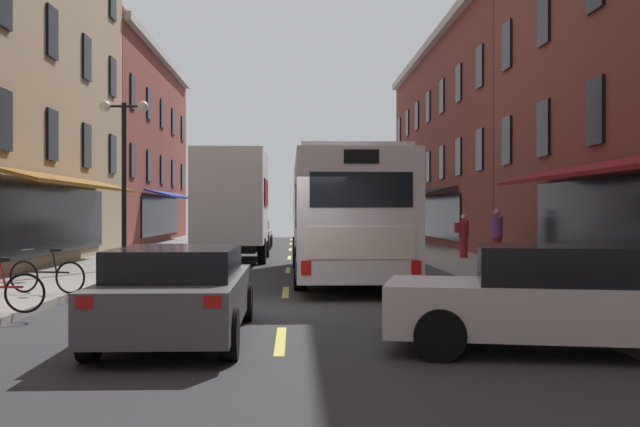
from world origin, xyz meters
TOP-DOWN VIEW (x-y plane):
  - ground_plane at (0.00, 0.00)m, footprint 34.80×80.00m
  - lane_centre_dashes at (0.00, -0.25)m, footprint 0.14×73.90m
  - sidewalk_right at (5.90, 0.00)m, footprint 3.00×80.00m
  - transit_bus at (1.49, 6.80)m, footprint 2.70×11.70m
  - box_truck at (-2.03, 13.81)m, footprint 2.51×6.75m
  - sedan_near at (3.63, -4.58)m, footprint 4.64×2.63m
  - sedan_mid at (-1.45, -3.30)m, footprint 1.93×4.79m
  - sedan_far at (-1.89, 23.89)m, footprint 1.94×4.55m
  - bicycle_near at (-4.86, 1.62)m, footprint 1.67×0.57m
  - pedestrian_near at (6.28, 13.28)m, footprint 0.51×0.36m
  - pedestrian_far at (6.47, 9.36)m, footprint 0.36×0.36m
  - street_lamp_twin at (-4.77, 8.30)m, footprint 1.42×0.32m

SIDE VIEW (x-z plane):
  - ground_plane at x=0.00m, z-range -0.10..0.00m
  - lane_centre_dashes at x=0.00m, z-range 0.00..0.01m
  - sidewalk_right at x=5.90m, z-range 0.00..0.14m
  - bicycle_near at x=-4.86m, z-range 0.05..0.96m
  - sedan_mid at x=-1.45m, z-range 0.03..1.33m
  - sedan_far at x=-1.89m, z-range 0.02..1.36m
  - sedan_near at x=3.63m, z-range 0.01..1.39m
  - pedestrian_near at x=6.28m, z-range 0.18..1.76m
  - pedestrian_far at x=6.47m, z-range 0.17..1.93m
  - transit_bus at x=1.49m, z-range 0.08..3.34m
  - box_truck at x=-2.03m, z-range 0.06..3.99m
  - street_lamp_twin at x=-4.77m, z-range 0.41..5.31m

